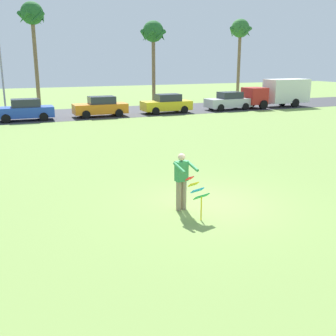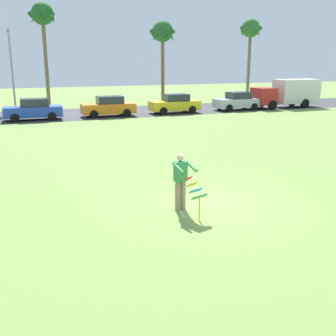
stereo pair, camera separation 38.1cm
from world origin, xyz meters
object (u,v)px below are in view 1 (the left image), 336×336
object	(u,v)px
palm_tree_far_left	(240,32)
parked_car_yellow	(167,104)
palm_tree_right_near	(32,18)
parked_car_blue	(25,110)
parked_car_orange	(101,107)
parked_truck_red_cab	(279,92)
streetlight_pole	(1,65)
kite_held	(197,192)
parked_car_silver	(229,101)
palm_tree_centre_far	(153,35)
person_kite_flyer	(182,179)

from	to	relation	value
palm_tree_far_left	parked_car_yellow	bearing A→B (deg)	-142.91
palm_tree_right_near	parked_car_blue	bearing A→B (deg)	-101.58
parked_car_orange	parked_truck_red_cab	world-z (taller)	parked_truck_red_cab
parked_truck_red_cab	streetlight_pole	world-z (taller)	streetlight_pole
kite_held	parked_car_yellow	xyz separation A→B (m)	(8.57, 22.32, -0.02)
parked_car_yellow	parked_car_silver	world-z (taller)	same
parked_car_yellow	palm_tree_centre_far	bearing A→B (deg)	76.17
parked_car_silver	palm_tree_centre_far	world-z (taller)	palm_tree_centre_far
parked_car_orange	streetlight_pole	distance (m)	10.30
parked_car_yellow	palm_tree_far_left	bearing A→B (deg)	37.09
palm_tree_centre_far	kite_held	bearing A→B (deg)	-109.13
parked_car_orange	palm_tree_right_near	distance (m)	13.22
parked_car_yellow	palm_tree_centre_far	size ratio (longest dim) A/B	0.51
palm_tree_far_left	parked_car_orange	bearing A→B (deg)	-151.94
parked_car_silver	person_kite_flyer	bearing A→B (deg)	-124.48
person_kite_flyer	parked_car_yellow	size ratio (longest dim) A/B	0.41
parked_car_blue	kite_held	bearing A→B (deg)	-82.63
person_kite_flyer	parked_car_silver	distance (m)	26.10
parked_car_silver	parked_truck_red_cab	world-z (taller)	parked_truck_red_cab
palm_tree_centre_far	streetlight_pole	xyz separation A→B (m)	(-14.59, -1.21, -2.83)
parked_car_blue	parked_car_yellow	xyz separation A→B (m)	(11.45, 0.00, 0.00)
person_kite_flyer	parked_car_blue	world-z (taller)	person_kite_flyer
person_kite_flyer	palm_tree_centre_far	bearing A→B (deg)	70.21
parked_car_yellow	parked_car_orange	bearing A→B (deg)	-180.00
parked_car_silver	parked_car_orange	bearing A→B (deg)	-179.99
parked_car_blue	parked_car_yellow	bearing A→B (deg)	0.01
parked_car_orange	parked_car_yellow	world-z (taller)	same
streetlight_pole	palm_tree_right_near	bearing A→B (deg)	46.03
palm_tree_centre_far	parked_truck_red_cab	bearing A→B (deg)	-40.26
parked_car_yellow	palm_tree_far_left	xyz separation A→B (m)	(13.66, 10.33, 6.77)
parked_car_yellow	parked_car_blue	bearing A→B (deg)	-179.99
parked_car_orange	parked_truck_red_cab	bearing A→B (deg)	-0.00
person_kite_flyer	parked_car_blue	size ratio (longest dim) A/B	0.41
palm_tree_centre_far	parked_car_blue	bearing A→B (deg)	-148.68
kite_held	streetlight_pole	bearing A→B (deg)	97.78
person_kite_flyer	parked_truck_red_cab	world-z (taller)	parked_truck_red_cab
person_kite_flyer	parked_car_orange	size ratio (longest dim) A/B	0.41
palm_tree_right_near	parked_car_yellow	bearing A→B (deg)	-47.92
parked_truck_red_cab	parked_car_silver	bearing A→B (deg)	179.98
kite_held	parked_car_orange	bearing A→B (deg)	82.72
person_kite_flyer	palm_tree_right_near	xyz separation A→B (m)	(-0.66, 31.85, 7.22)
person_kite_flyer	kite_held	xyz separation A→B (m)	(0.10, -0.81, -0.15)
person_kite_flyer	parked_truck_red_cab	distance (m)	29.62
parked_truck_red_cab	palm_tree_centre_far	distance (m)	13.79
parked_car_silver	palm_tree_far_left	bearing A→B (deg)	53.80
person_kite_flyer	streetlight_pole	world-z (taller)	streetlight_pole
palm_tree_far_left	streetlight_pole	distance (m)	26.68
parked_car_silver	streetlight_pole	xyz separation A→B (m)	(-18.67, 6.98, 3.22)
parked_car_blue	parked_truck_red_cab	world-z (taller)	parked_truck_red_cab
kite_held	palm_tree_far_left	distance (m)	40.07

